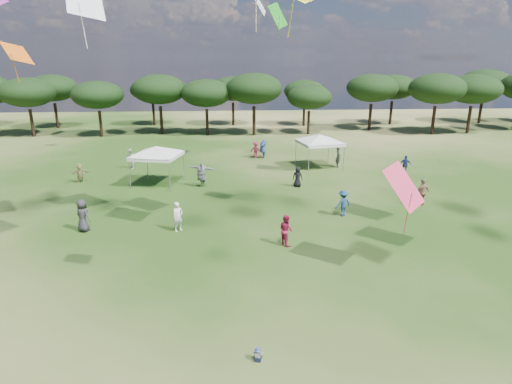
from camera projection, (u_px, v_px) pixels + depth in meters
tree_line at (246, 89)px, 55.12m from camera, size 108.78×17.63×7.77m
tent_left at (156, 148)px, 31.86m from camera, size 6.40×6.40×3.28m
tent_right at (320, 136)px, 36.88m from camera, size 6.69×6.69×3.26m
toddler at (258, 355)px, 13.67m from camera, size 0.35×0.38×0.47m
festival_crowd at (241, 172)px, 32.84m from camera, size 27.43×21.87×1.86m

